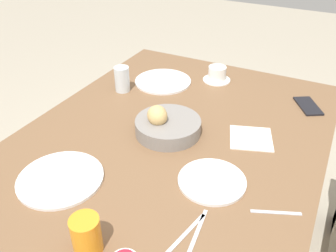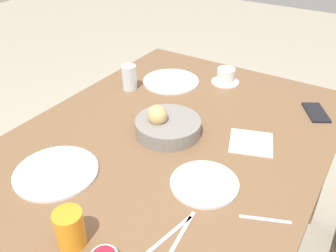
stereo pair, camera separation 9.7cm
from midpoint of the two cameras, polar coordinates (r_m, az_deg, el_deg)
The scene contains 13 objects.
dining_table at distance 1.36m, azimuth 2.42°, elevation -4.82°, with size 1.43×1.07×0.77m.
bread_basket at distance 1.31m, azimuth 1.80°, elevation 0.20°, with size 0.24×0.24×0.11m.
plate_near_left at distance 1.69m, azimuth 2.12°, elevation 7.16°, with size 0.26×0.26×0.01m.
plate_near_right at distance 1.18m, azimuth -15.27°, elevation -7.21°, with size 0.27×0.27×0.01m.
plate_far_center at distance 1.11m, azimuth 8.37°, elevation -9.16°, with size 0.21×0.21×0.01m.
juice_glass at distance 0.94m, azimuth -12.54°, elevation -15.84°, with size 0.07×0.07×0.10m.
water_tumbler at distance 1.61m, azimuth -4.51°, elevation 7.74°, with size 0.07×0.07×0.11m.
coffee_cup at distance 1.71m, azimuth 10.87°, elevation 7.79°, with size 0.13×0.13×0.07m.
fork_silver at distance 0.97m, azimuth 4.90°, elevation -17.38°, with size 0.19×0.03×0.00m.
knife_silver at distance 0.97m, azimuth 2.86°, elevation -17.38°, with size 0.19×0.05×0.00m.
spoon_coffee at distance 1.05m, azimuth 17.95°, elevation -14.15°, with size 0.06×0.14×0.00m.
napkin at distance 1.32m, azimuth 15.26°, elevation -2.63°, with size 0.19×0.19×0.00m.
cell_phone at distance 1.58m, azimuth 24.28°, elevation 1.97°, with size 0.17×0.14×0.01m.
Camera 2 is at (0.91, 0.56, 1.52)m, focal length 38.00 mm.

